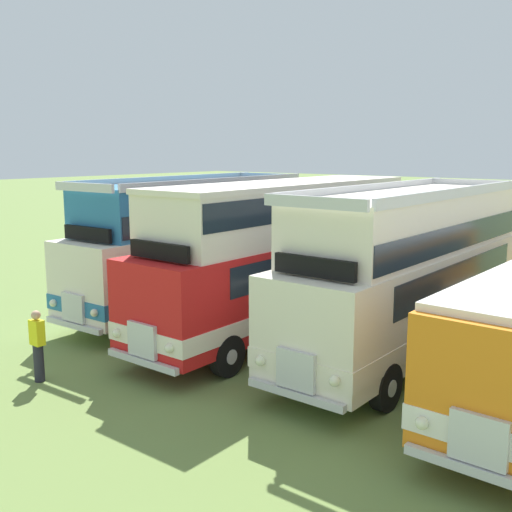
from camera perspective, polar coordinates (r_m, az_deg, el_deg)
ground_plane at (r=16.87m, az=13.94°, el=-9.07°), size 200.00×200.00×0.00m
bus_first_in_row at (r=20.70m, az=-5.75°, el=1.42°), size 3.10×10.10×4.52m
bus_second_in_row at (r=18.03m, az=2.71°, el=0.57°), size 2.77×11.08×4.49m
bus_third_in_row at (r=16.21m, az=14.19°, el=-1.23°), size 2.70×10.04×4.52m
marshal_person at (r=15.27m, az=-19.84°, el=-7.90°), size 0.36×0.24×1.73m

